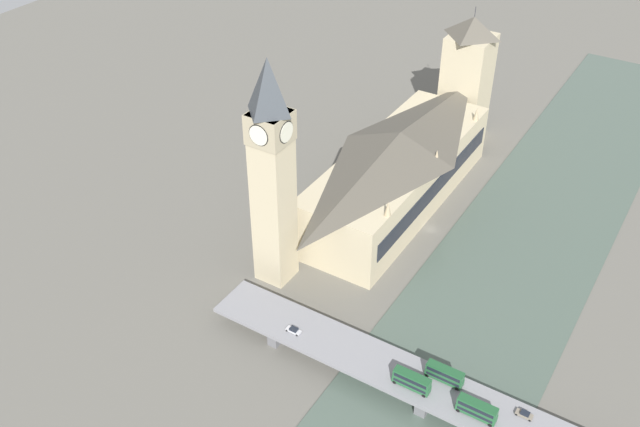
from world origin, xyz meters
TOP-DOWN VIEW (x-y plane):
  - ground_plane at (0.00, 0.00)m, footprint 600.00×600.00m
  - river_water at (-30.89, 0.00)m, footprint 49.78×360.00m
  - parliament_hall at (17.88, -8.00)m, footprint 30.22×93.63m
  - clock_tower at (31.86, 47.89)m, footprint 11.32×11.32m
  - victoria_tower at (17.94, -67.24)m, footprint 16.84×16.84m
  - road_bridge at (-30.89, 68.29)m, footprint 131.57×14.68m
  - double_decker_bus_lead at (-44.26, 71.11)m, footprint 10.18×2.64m
  - double_decker_bus_mid at (-26.73, 71.45)m, footprint 10.09×2.62m
  - double_decker_bus_rear at (-32.98, 64.96)m, footprint 10.17×2.57m
  - car_northbound_lead at (-54.46, 64.87)m, footprint 4.26×1.74m
  - car_northbound_tail at (9.89, 71.02)m, footprint 4.33×1.89m

SIDE VIEW (x-z plane):
  - ground_plane at x=0.00m, z-range 0.00..0.00m
  - river_water at x=-30.89m, z-range 0.00..0.30m
  - road_bridge at x=-30.89m, z-range 1.79..7.65m
  - car_northbound_tail at x=9.89m, z-range 5.86..7.21m
  - car_northbound_lead at x=-54.46m, z-range 5.84..7.33m
  - double_decker_bus_rear at x=-32.98m, z-range 6.10..10.79m
  - double_decker_bus_mid at x=-26.73m, z-range 6.10..10.94m
  - double_decker_bus_lead at x=-44.26m, z-range 6.10..10.94m
  - parliament_hall at x=17.88m, z-range -0.11..29.21m
  - victoria_tower at x=17.94m, z-range -2.00..53.00m
  - clock_tower at x=31.86m, z-range 2.48..76.75m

